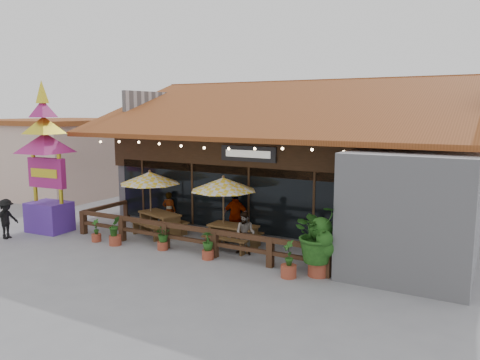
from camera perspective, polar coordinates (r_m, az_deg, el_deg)
The scene contains 19 objects.
ground at distance 15.63m, azimuth -0.53°, elevation -9.17°, with size 100.00×100.00×0.00m, color gray.
restaurant_building at distance 20.95m, azimuth 9.10°, elevation 1.44°, with size 15.50×14.73×6.09m.
patio_railing at distance 16.45m, azimuth -7.87°, elevation -6.12°, with size 10.00×2.60×0.92m.
neighbor_building at distance 29.44m, azimuth -20.51°, elevation 2.88°, with size 8.40×8.40×4.22m.
umbrella_left at distance 18.17m, azimuth -10.93°, elevation 0.23°, with size 3.08×3.08×2.50m.
umbrella_right at distance 16.27m, azimuth -2.04°, elevation -0.55°, with size 2.70×2.70×2.51m.
picnic_table_left at distance 18.26m, azimuth -9.75°, elevation -4.82°, with size 2.16×2.00×0.85m.
picnic_table_right at distance 16.30m, azimuth -0.85°, elevation -6.42°, with size 1.70×1.47×0.82m.
thai_sign_tower at distance 19.58m, azimuth -22.66°, elevation 3.74°, with size 2.50×2.50×6.32m.
tropical_plant at distance 13.62m, azimuth 9.58°, elevation -6.59°, with size 2.04×2.05×2.15m.
diner_a at distance 18.97m, azimuth -8.64°, elevation -3.71°, with size 0.56×0.36×1.52m, color #3B2313.
diner_b at distance 15.54m, azimuth 0.65°, elevation -6.52°, with size 0.70×0.54×1.43m, color #3B2313.
diner_c at distance 17.06m, azimuth -0.48°, elevation -4.46°, with size 1.07×0.45×1.83m, color #3B2313.
pedestrian at distance 19.47m, azimuth -26.60°, elevation -4.26°, with size 0.97×0.56×1.50m, color black.
planter_a at distance 17.91m, azimuth -17.14°, elevation -6.07°, with size 0.34×0.34×0.84m.
planter_b at distance 17.22m, azimuth -15.00°, elevation -6.14°, with size 0.45×0.49×1.06m.
planter_c at distance 16.31m, azimuth -9.45°, elevation -6.72°, with size 0.68×0.64×0.88m.
planter_d at distance 15.15m, azimuth -3.94°, elevation -8.00°, with size 0.46×0.46×0.92m.
planter_e at distance 13.61m, azimuth 5.96°, elevation -9.87°, with size 0.46×0.47×1.11m.
Camera 1 is at (7.40, -12.93, 4.75)m, focal length 35.00 mm.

